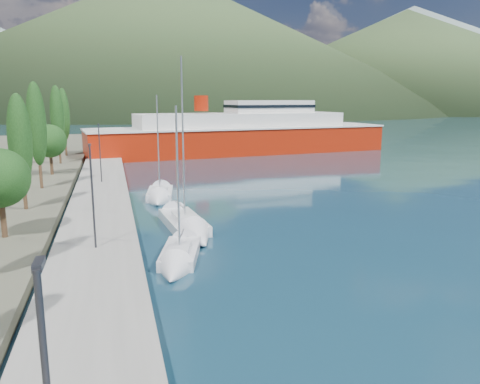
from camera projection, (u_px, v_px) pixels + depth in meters
name	position (u px, v px, depth m)	size (l,w,h in m)	color
ground	(140.00, 133.00, 130.88)	(1400.00, 1400.00, 0.00)	#153648
quay	(100.00, 207.00, 39.58)	(5.00, 88.00, 0.80)	gray
hills_far	(220.00, 47.00, 623.40)	(1480.00, 900.00, 180.00)	gray
hills_near	(239.00, 50.00, 385.54)	(1010.00, 520.00, 115.00)	#374E29
tree_row	(33.00, 139.00, 42.23)	(3.82, 63.51, 10.50)	#47301E
lamp_posts	(93.00, 190.00, 27.69)	(0.15, 43.83, 6.06)	#2D2D33
sailboat_near	(177.00, 263.00, 26.33)	(3.76, 7.12, 9.80)	silver
sailboat_mid	(191.00, 231.00, 32.71)	(3.27, 9.36, 13.21)	silver
sailboat_far	(159.00, 198.00, 43.60)	(3.41, 7.51, 10.64)	silver
ferry	(242.00, 135.00, 81.98)	(53.69, 17.63, 10.47)	#A01A07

